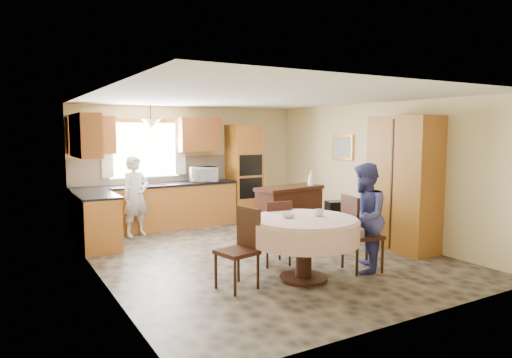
{
  "coord_description": "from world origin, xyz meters",
  "views": [
    {
      "loc": [
        -3.68,
        -6.19,
        1.98
      ],
      "look_at": [
        0.08,
        0.3,
        1.19
      ],
      "focal_mm": 32.0,
      "sensor_mm": 36.0,
      "label": 1
    }
  ],
  "objects": [
    {
      "name": "cup_table",
      "position": [
        0.1,
        -1.36,
        0.89
      ],
      "size": [
        0.15,
        0.15,
        0.1
      ],
      "primitive_type": "imported",
      "rotation": [
        0.0,
        0.0,
        -0.3
      ],
      "color": "#B2B2B2",
      "rests_on": "dining_table"
    },
    {
      "name": "person_dining",
      "position": [
        0.8,
        -1.49,
        0.77
      ],
      "size": [
        0.95,
        0.94,
        1.54
      ],
      "primitive_type": "imported",
      "rotation": [
        0.0,
        0.0,
        3.92
      ],
      "color": "#3D3F85",
      "rests_on": "floor"
    },
    {
      "name": "person_sink",
      "position": [
        -1.39,
        2.3,
        0.76
      ],
      "size": [
        0.64,
        0.51,
        1.52
      ],
      "primitive_type": "imported",
      "rotation": [
        0.0,
        0.0,
        0.3
      ],
      "color": "silver",
      "rests_on": "floor"
    },
    {
      "name": "counter_back",
      "position": [
        -0.85,
        2.7,
        0.9
      ],
      "size": [
        3.3,
        0.64,
        0.04
      ],
      "primitive_type": "cube",
      "color": "black",
      "rests_on": "base_cab_back"
    },
    {
      "name": "window",
      "position": [
        -1.0,
        2.98,
        1.6
      ],
      "size": [
        1.4,
        0.03,
        1.1
      ],
      "primitive_type": "cube",
      "color": "white",
      "rests_on": "wall_back"
    },
    {
      "name": "bottle_sideboard",
      "position": [
        1.43,
        0.6,
        1.09
      ],
      "size": [
        0.13,
        0.13,
        0.33
      ],
      "primitive_type": "imported",
      "rotation": [
        0.0,
        0.0,
        0.07
      ],
      "color": "silver",
      "rests_on": "sideboard"
    },
    {
      "name": "ceiling",
      "position": [
        0.0,
        0.0,
        2.5
      ],
      "size": [
        5.0,
        6.0,
        0.01
      ],
      "primitive_type": "cube",
      "color": "white",
      "rests_on": "wall_back"
    },
    {
      "name": "bowl_sideboard",
      "position": [
        0.74,
        0.6,
        0.95
      ],
      "size": [
        0.26,
        0.26,
        0.05
      ],
      "primitive_type": "imported",
      "rotation": [
        0.0,
        0.0,
        -0.41
      ],
      "color": "#B2B2B2",
      "rests_on": "sideboard"
    },
    {
      "name": "curtain_left",
      "position": [
        -1.75,
        2.93,
        1.65
      ],
      "size": [
        0.22,
        0.02,
        1.15
      ],
      "primitive_type": "cube",
      "color": "white",
      "rests_on": "wall_back"
    },
    {
      "name": "wall_front",
      "position": [
        0.0,
        -3.0,
        1.25
      ],
      "size": [
        5.0,
        0.02,
        2.5
      ],
      "primitive_type": "cube",
      "color": "beige",
      "rests_on": "floor"
    },
    {
      "name": "bowl_table",
      "position": [
        -0.32,
        -1.25,
        0.87
      ],
      "size": [
        0.21,
        0.21,
        0.06
      ],
      "primitive_type": "imported",
      "rotation": [
        0.0,
        0.0,
        -0.24
      ],
      "color": "#B2B2B2",
      "rests_on": "dining_table"
    },
    {
      "name": "wall_left",
      "position": [
        -2.5,
        0.0,
        1.25
      ],
      "size": [
        0.02,
        6.0,
        2.5
      ],
      "primitive_type": "cube",
      "color": "beige",
      "rests_on": "floor"
    },
    {
      "name": "wall_cab_side",
      "position": [
        -2.33,
        1.8,
        1.91
      ],
      "size": [
        0.33,
        1.2,
        0.72
      ],
      "primitive_type": "cube",
      "color": "#A95E2A",
      "rests_on": "wall_left"
    },
    {
      "name": "chair_back",
      "position": [
        -0.12,
        -0.63,
        0.54
      ],
      "size": [
        0.48,
        0.48,
        0.97
      ],
      "rotation": [
        0.0,
        0.0,
        2.99
      ],
      "color": "#3B1A10",
      "rests_on": "floor"
    },
    {
      "name": "base_cab_back",
      "position": [
        -0.85,
        2.7,
        0.44
      ],
      "size": [
        3.3,
        0.6,
        0.88
      ],
      "primitive_type": "cube",
      "color": "#CA7335",
      "rests_on": "floor"
    },
    {
      "name": "sideboard",
      "position": [
        0.96,
        0.6,
        0.46
      ],
      "size": [
        1.36,
        0.75,
        0.92
      ],
      "primitive_type": "cube",
      "rotation": [
        0.0,
        0.0,
        0.17
      ],
      "color": "#3B1A10",
      "rests_on": "floor"
    },
    {
      "name": "counter_left",
      "position": [
        -2.2,
        1.8,
        0.9
      ],
      "size": [
        0.64,
        1.2,
        0.04
      ],
      "primitive_type": "cube",
      "color": "black",
      "rests_on": "base_cab_left"
    },
    {
      "name": "backsplash",
      "position": [
        -0.85,
        2.99,
        1.18
      ],
      "size": [
        3.3,
        0.02,
        0.55
      ],
      "primitive_type": "cube",
      "color": "beige",
      "rests_on": "wall_back"
    },
    {
      "name": "space_heater",
      "position": [
        2.2,
        0.73,
        0.3
      ],
      "size": [
        0.51,
        0.42,
        0.6
      ],
      "primitive_type": "cube",
      "rotation": [
        0.0,
        0.0,
        -0.28
      ],
      "color": "black",
      "rests_on": "floor"
    },
    {
      "name": "cupboard",
      "position": [
        2.22,
        -0.91,
        1.11
      ],
      "size": [
        0.58,
        1.17,
        2.23
      ],
      "primitive_type": "cube",
      "color": "#CA7335",
      "rests_on": "floor"
    },
    {
      "name": "chair_right",
      "position": [
        0.73,
        -1.44,
        0.6
      ],
      "size": [
        0.55,
        0.55,
        1.08
      ],
      "rotation": [
        0.0,
        0.0,
        1.37
      ],
      "color": "#3B1A10",
      "rests_on": "floor"
    },
    {
      "name": "oven_upper",
      "position": [
        1.15,
        2.38,
        1.25
      ],
      "size": [
        0.56,
        0.01,
        0.45
      ],
      "primitive_type": "cube",
      "color": "black",
      "rests_on": "oven_tower"
    },
    {
      "name": "floor",
      "position": [
        0.0,
        0.0,
        0.0
      ],
      "size": [
        5.0,
        6.0,
        0.01
      ],
      "primitive_type": "cube",
      "color": "#695D49",
      "rests_on": "ground"
    },
    {
      "name": "wall_back",
      "position": [
        0.0,
        3.0,
        1.25
      ],
      "size": [
        5.0,
        0.02,
        2.5
      ],
      "primitive_type": "cube",
      "color": "beige",
      "rests_on": "floor"
    },
    {
      "name": "pendant",
      "position": [
        -1.0,
        2.5,
        2.12
      ],
      "size": [
        0.36,
        0.36,
        0.18
      ],
      "primitive_type": "cone",
      "rotation": [
        3.14,
        0.0,
        0.0
      ],
      "color": "beige",
      "rests_on": "ceiling"
    },
    {
      "name": "chair_left",
      "position": [
        -1.01,
        -1.21,
        0.56
      ],
      "size": [
        0.53,
        0.53,
        1.02
      ],
      "rotation": [
        0.0,
        0.0,
        -1.35
      ],
      "color": "#3B1A10",
      "rests_on": "floor"
    },
    {
      "name": "wall_cab_right",
      "position": [
        0.15,
        2.83,
        1.91
      ],
      "size": [
        0.9,
        0.33,
        0.72
      ],
      "primitive_type": "cube",
      "color": "#A95E2A",
      "rests_on": "wall_back"
    },
    {
      "name": "base_cab_left",
      "position": [
        -2.2,
        1.8,
        0.44
      ],
      "size": [
        0.6,
        1.2,
        0.88
      ],
      "primitive_type": "cube",
      "color": "#CA7335",
      "rests_on": "floor"
    },
    {
      "name": "wall_cab_left",
      "position": [
        -2.05,
        2.83,
        1.91
      ],
      "size": [
        0.85,
        0.33,
        0.72
      ],
      "primitive_type": "cube",
      "color": "#A95E2A",
      "rests_on": "wall_back"
    },
    {
      "name": "microwave",
      "position": [
        0.15,
        2.65,
        1.08
      ],
      "size": [
        0.63,
        0.49,
        0.31
      ],
      "primitive_type": "imported",
      "rotation": [
        0.0,
        0.0,
        -0.21
      ],
      "color": "silver",
      "rests_on": "counter_back"
    },
    {
      "name": "wall_right",
      "position": [
        2.5,
        0.0,
        1.25
      ],
      "size": [
        0.02,
        6.0,
        2.5
      ],
      "primitive_type": "cube",
      "color": "beige",
      "rests_on": "floor"
    },
    {
      "name": "oven_lower",
      "position": [
        1.15,
        2.38,
        0.75
      ],
      "size": [
        0.56,
        0.01,
        0.45
      ],
      "primitive_type": "cube",
      "color": "black",
      "rests_on": "oven_tower"
    },
    {
      "name": "curtain_right",
      "position": [
        -0.25,
        2.93,
        1.65
      ],
      "size": [
        0.22,
        0.02,
        1.15
      ],
      "primitive_type": "cube",
      "color": "white",
      "rests_on": "wall_back"
    },
    {
      "name": "dining_table",
      "position": [
        -0.15,
        -1.36,
        0.65
      ],
      "size": [
        1.47,
        1.47,
        0.84
      ],
      "color": "#3B1A10",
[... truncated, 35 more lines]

